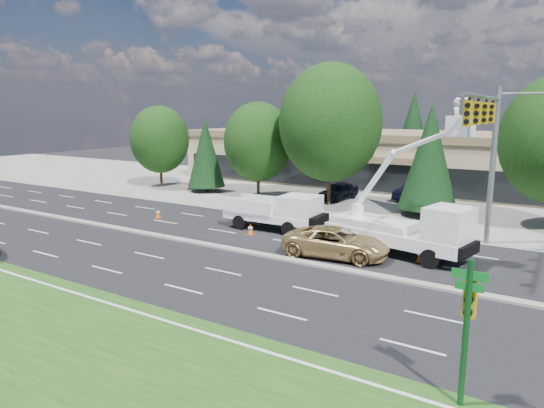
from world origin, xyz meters
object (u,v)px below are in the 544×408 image
Objects in this scene: bucket_truck at (411,223)px; minivan at (336,242)px; street_sign_pole at (468,317)px; utility_pickup at (279,215)px; signal_mast at (489,142)px.

bucket_truck reaches higher than minivan.
street_sign_pole is 0.46× the size of bucket_truck.
street_sign_pole is at bearing -46.25° from utility_pickup.
signal_mast reaches higher than utility_pickup.
bucket_truck reaches higher than street_sign_pole.
signal_mast is at bearing -59.17° from minivan.
utility_pickup is at bearing 51.30° from minivan.
utility_pickup is at bearing 135.50° from street_sign_pole.
signal_mast is 2.54× the size of street_sign_pole.
signal_mast is 1.81× the size of minivan.
bucket_truck is (8.97, -1.34, 0.85)m from utility_pickup.
street_sign_pole is 0.63× the size of utility_pickup.
street_sign_pole is 0.71× the size of minivan.
minivan is (-3.36, -2.06, -1.06)m from bucket_truck.
street_sign_pole is 13.42m from bucket_truck.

